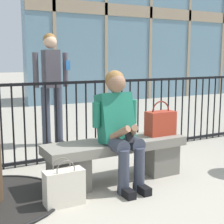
{
  "coord_description": "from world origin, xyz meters",
  "views": [
    {
      "loc": [
        -1.72,
        -3.08,
        1.33
      ],
      "look_at": [
        0.0,
        0.1,
        0.75
      ],
      "focal_mm": 53.45,
      "sensor_mm": 36.0,
      "label": 1
    }
  ],
  "objects": [
    {
      "name": "handbag_on_bench",
      "position": [
        0.58,
        -0.01,
        0.6
      ],
      "size": [
        0.34,
        0.17,
        0.4
      ],
      "color": "#B23823",
      "rests_on": "stone_bench"
    },
    {
      "name": "bystander_at_railing",
      "position": [
        -0.12,
        1.83,
        1.0
      ],
      "size": [
        0.55,
        0.4,
        1.71
      ],
      "color": "#383D4C",
      "rests_on": "ground"
    },
    {
      "name": "plaza_railing",
      "position": [
        0.0,
        0.96,
        0.53
      ],
      "size": [
        8.98,
        0.04,
        1.04
      ],
      "color": "black",
      "rests_on": "ground"
    },
    {
      "name": "shopping_bag",
      "position": [
        -0.73,
        -0.33,
        0.17
      ],
      "size": [
        0.37,
        0.15,
        0.44
      ],
      "color": "beige",
      "rests_on": "ground"
    },
    {
      "name": "ground_plane",
      "position": [
        0.0,
        0.0,
        0.0
      ],
      "size": [
        60.0,
        60.0,
        0.0
      ],
      "primitive_type": "plane",
      "color": "#A8A091"
    },
    {
      "name": "seated_person_with_phone",
      "position": [
        -0.04,
        -0.13,
        0.65
      ],
      "size": [
        0.52,
        0.66,
        1.21
      ],
      "color": "#383D4C",
      "rests_on": "ground"
    },
    {
      "name": "stone_bench",
      "position": [
        0.0,
        0.0,
        0.27
      ],
      "size": [
        1.6,
        0.44,
        0.45
      ],
      "color": "gray",
      "rests_on": "ground"
    }
  ]
}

